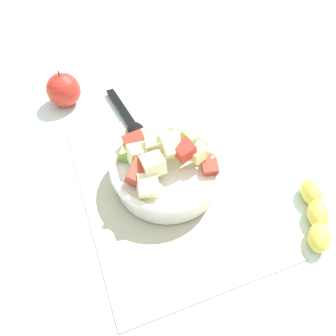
% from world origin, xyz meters
% --- Properties ---
extents(ground_plane, '(2.40, 2.40, 0.00)m').
position_xyz_m(ground_plane, '(0.00, 0.00, 0.00)').
color(ground_plane, silver).
extents(placemat, '(0.43, 0.32, 0.01)m').
position_xyz_m(placemat, '(0.00, 0.00, 0.00)').
color(placemat, '#BCB299').
rests_on(placemat, ground_plane).
extents(salad_bowl, '(0.21, 0.21, 0.11)m').
position_xyz_m(salad_bowl, '(0.02, 0.00, 0.04)').
color(salad_bowl, white).
rests_on(salad_bowl, placemat).
extents(serving_spoon, '(0.19, 0.05, 0.01)m').
position_xyz_m(serving_spoon, '(0.20, 0.02, 0.01)').
color(serving_spoon, black).
rests_on(serving_spoon, placemat).
extents(whole_apple, '(0.08, 0.08, 0.09)m').
position_xyz_m(whole_apple, '(0.32, 0.14, 0.04)').
color(whole_apple, red).
rests_on(whole_apple, ground_plane).
extents(banana_whole, '(0.15, 0.10, 0.04)m').
position_xyz_m(banana_whole, '(-0.15, -0.22, 0.02)').
color(banana_whole, yellow).
rests_on(banana_whole, ground_plane).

